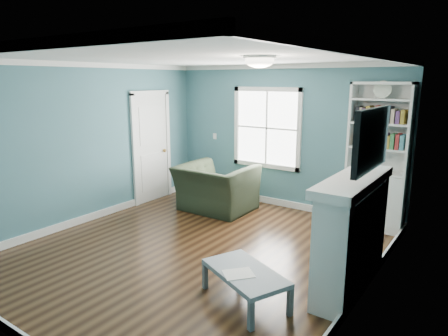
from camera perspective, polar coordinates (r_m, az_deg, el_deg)
The scene contains 13 objects.
floor at distance 5.71m, azimuth -3.93°, elevation -11.61°, with size 5.00×5.00×0.00m, color black.
room_walls at distance 5.26m, azimuth -4.19°, elevation 4.31°, with size 5.00×5.00×5.00m.
trim at distance 5.32m, azimuth -4.13°, elevation 0.63°, with size 4.50×5.00×2.60m.
window at distance 7.50m, azimuth 6.12°, elevation 5.70°, with size 1.40×0.06×1.50m.
bookshelf at distance 6.67m, azimuth 20.97°, elevation -0.50°, with size 0.90×0.35×2.31m.
fireplace at distance 4.72m, azimuth 17.93°, elevation -9.15°, with size 0.44×1.58×1.30m.
tv at distance 4.42m, azimuth 20.37°, elevation 3.87°, with size 0.06×1.10×0.65m, color black.
door at distance 7.85m, azimuth -10.30°, elevation 3.09°, with size 0.12×0.98×2.17m.
ceiling_fixture at distance 4.78m, azimuth 5.11°, elevation 15.09°, with size 0.38×0.38×0.15m.
light_switch at distance 8.17m, azimuth -1.32°, elevation 4.56°, with size 0.08×0.01×0.12m, color white.
recliner at distance 7.18m, azimuth -1.17°, elevation -1.79°, with size 1.27×0.83×1.11m, color black.
coffee_table at distance 4.38m, azimuth 3.04°, elevation -14.97°, with size 1.10×0.88×0.35m.
paper_sheet at distance 4.30m, azimuth 2.09°, elevation -14.84°, with size 0.24×0.31×0.00m, color white.
Camera 1 is at (3.29, -4.04, 2.33)m, focal length 32.00 mm.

